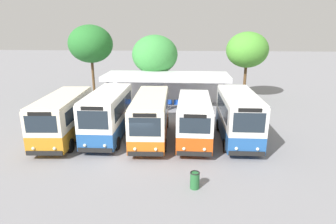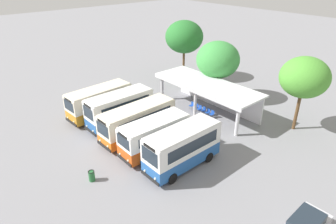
{
  "view_description": "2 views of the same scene",
  "coord_description": "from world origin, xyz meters",
  "px_view_note": "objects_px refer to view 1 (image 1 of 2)",
  "views": [
    {
      "loc": [
        3.18,
        -16.42,
        7.82
      ],
      "look_at": [
        1.69,
        5.84,
        1.2
      ],
      "focal_mm": 30.01,
      "sensor_mm": 36.0,
      "label": 1
    },
    {
      "loc": [
        21.38,
        -11.06,
        15.23
      ],
      "look_at": [
        1.83,
        5.76,
        2.19
      ],
      "focal_mm": 31.55,
      "sensor_mm": 36.0,
      "label": 2
    }
  ],
  "objects_px": {
    "city_bus_fourth_amber": "(194,118)",
    "city_bus_fifth_blue": "(238,115)",
    "waiting_chair_fifth_seat": "(176,103)",
    "litter_bin_apron": "(195,180)",
    "waiting_chair_fourth_seat": "(170,103)",
    "city_bus_middle_cream": "(151,115)",
    "city_bus_nearest_orange": "(63,116)",
    "city_bus_second_in_row": "(108,113)",
    "waiting_chair_second_from_end": "(159,103)",
    "waiting_chair_far_end_seat": "(182,103)",
    "waiting_chair_end_by_column": "(153,103)",
    "waiting_chair_middle_seat": "(164,103)"
  },
  "relations": [
    {
      "from": "city_bus_fourth_amber",
      "to": "waiting_chair_middle_seat",
      "type": "distance_m",
      "value": 9.22
    },
    {
      "from": "city_bus_second_in_row",
      "to": "waiting_chair_second_from_end",
      "type": "bearing_deg",
      "value": 71.12
    },
    {
      "from": "city_bus_middle_cream",
      "to": "city_bus_fifth_blue",
      "type": "relative_size",
      "value": 1.15
    },
    {
      "from": "city_bus_nearest_orange",
      "to": "waiting_chair_middle_seat",
      "type": "distance_m",
      "value": 11.14
    },
    {
      "from": "city_bus_fifth_blue",
      "to": "waiting_chair_middle_seat",
      "type": "xyz_separation_m",
      "value": [
        -5.95,
        8.3,
        -1.4
      ]
    },
    {
      "from": "litter_bin_apron",
      "to": "city_bus_nearest_orange",
      "type": "bearing_deg",
      "value": 147.12
    },
    {
      "from": "waiting_chair_far_end_seat",
      "to": "litter_bin_apron",
      "type": "height_order",
      "value": "litter_bin_apron"
    },
    {
      "from": "city_bus_nearest_orange",
      "to": "waiting_chair_end_by_column",
      "type": "xyz_separation_m",
      "value": [
        5.39,
        8.88,
        -1.28
      ]
    },
    {
      "from": "waiting_chair_fourth_seat",
      "to": "city_bus_second_in_row",
      "type": "bearing_deg",
      "value": -115.91
    },
    {
      "from": "city_bus_middle_cream",
      "to": "city_bus_fourth_amber",
      "type": "distance_m",
      "value": 3.16
    },
    {
      "from": "city_bus_second_in_row",
      "to": "waiting_chair_second_from_end",
      "type": "distance_m",
      "value": 8.94
    },
    {
      "from": "waiting_chair_second_from_end",
      "to": "waiting_chair_fourth_seat",
      "type": "bearing_deg",
      "value": -0.19
    },
    {
      "from": "waiting_chair_fourth_seat",
      "to": "city_bus_fifth_blue",
      "type": "bearing_deg",
      "value": -57.37
    },
    {
      "from": "waiting_chair_far_end_seat",
      "to": "waiting_chair_end_by_column",
      "type": "bearing_deg",
      "value": -177.98
    },
    {
      "from": "city_bus_middle_cream",
      "to": "waiting_chair_fifth_seat",
      "type": "height_order",
      "value": "city_bus_middle_cream"
    },
    {
      "from": "waiting_chair_second_from_end",
      "to": "waiting_chair_far_end_seat",
      "type": "xyz_separation_m",
      "value": [
        2.4,
        0.04,
        0.0
      ]
    },
    {
      "from": "city_bus_nearest_orange",
      "to": "city_bus_fourth_amber",
      "type": "distance_m",
      "value": 9.41
    },
    {
      "from": "waiting_chair_end_by_column",
      "to": "city_bus_nearest_orange",
      "type": "bearing_deg",
      "value": -121.27
    },
    {
      "from": "city_bus_second_in_row",
      "to": "city_bus_middle_cream",
      "type": "bearing_deg",
      "value": 0.38
    },
    {
      "from": "city_bus_fifth_blue",
      "to": "waiting_chair_far_end_seat",
      "type": "relative_size",
      "value": 8.01
    },
    {
      "from": "city_bus_nearest_orange",
      "to": "city_bus_second_in_row",
      "type": "height_order",
      "value": "city_bus_second_in_row"
    },
    {
      "from": "city_bus_middle_cream",
      "to": "city_bus_fifth_blue",
      "type": "bearing_deg",
      "value": -0.21
    },
    {
      "from": "city_bus_middle_cream",
      "to": "waiting_chair_fourth_seat",
      "type": "xyz_separation_m",
      "value": [
        0.92,
        8.33,
        -1.25
      ]
    },
    {
      "from": "city_bus_second_in_row",
      "to": "waiting_chair_fifth_seat",
      "type": "xyz_separation_m",
      "value": [
        4.66,
        8.38,
        -1.38
      ]
    },
    {
      "from": "city_bus_fifth_blue",
      "to": "city_bus_fourth_amber",
      "type": "bearing_deg",
      "value": -172.82
    },
    {
      "from": "city_bus_nearest_orange",
      "to": "litter_bin_apron",
      "type": "distance_m",
      "value": 11.2
    },
    {
      "from": "waiting_chair_second_from_end",
      "to": "waiting_chair_fourth_seat",
      "type": "xyz_separation_m",
      "value": [
        1.2,
        -0.0,
        0.0
      ]
    },
    {
      "from": "city_bus_fifth_blue",
      "to": "waiting_chair_end_by_column",
      "type": "bearing_deg",
      "value": 130.76
    },
    {
      "from": "city_bus_fourth_amber",
      "to": "waiting_chair_fifth_seat",
      "type": "height_order",
      "value": "city_bus_fourth_amber"
    },
    {
      "from": "city_bus_nearest_orange",
      "to": "city_bus_middle_cream",
      "type": "distance_m",
      "value": 6.3
    },
    {
      "from": "waiting_chair_fifth_seat",
      "to": "litter_bin_apron",
      "type": "distance_m",
      "value": 15.08
    },
    {
      "from": "waiting_chair_fourth_seat",
      "to": "waiting_chair_fifth_seat",
      "type": "distance_m",
      "value": 0.6
    },
    {
      "from": "waiting_chair_second_from_end",
      "to": "waiting_chair_middle_seat",
      "type": "bearing_deg",
      "value": -5.27
    },
    {
      "from": "city_bus_fourth_amber",
      "to": "city_bus_nearest_orange",
      "type": "bearing_deg",
      "value": -178.81
    },
    {
      "from": "waiting_chair_second_from_end",
      "to": "litter_bin_apron",
      "type": "distance_m",
      "value": 15.35
    },
    {
      "from": "city_bus_second_in_row",
      "to": "waiting_chair_second_from_end",
      "type": "xyz_separation_m",
      "value": [
        2.86,
        8.36,
        -1.38
      ]
    },
    {
      "from": "litter_bin_apron",
      "to": "waiting_chair_fourth_seat",
      "type": "bearing_deg",
      "value": 98.16
    },
    {
      "from": "city_bus_middle_cream",
      "to": "waiting_chair_fifth_seat",
      "type": "xyz_separation_m",
      "value": [
        1.52,
        8.35,
        -1.25
      ]
    },
    {
      "from": "waiting_chair_end_by_column",
      "to": "waiting_chair_fifth_seat",
      "type": "xyz_separation_m",
      "value": [
        2.4,
        0.09,
        0.0
      ]
    },
    {
      "from": "city_bus_fourth_amber",
      "to": "city_bus_fifth_blue",
      "type": "height_order",
      "value": "city_bus_fifth_blue"
    },
    {
      "from": "city_bus_second_in_row",
      "to": "city_bus_middle_cream",
      "type": "xyz_separation_m",
      "value": [
        3.14,
        0.02,
        -0.13
      ]
    },
    {
      "from": "waiting_chair_fourth_seat",
      "to": "litter_bin_apron",
      "type": "xyz_separation_m",
      "value": [
        2.15,
        -14.98,
        -0.07
      ]
    },
    {
      "from": "city_bus_nearest_orange",
      "to": "city_bus_fourth_amber",
      "type": "xyz_separation_m",
      "value": [
        9.4,
        0.2,
        -0.06
      ]
    },
    {
      "from": "litter_bin_apron",
      "to": "city_bus_second_in_row",
      "type": "bearing_deg",
      "value": 133.11
    },
    {
      "from": "city_bus_fourth_amber",
      "to": "litter_bin_apron",
      "type": "height_order",
      "value": "city_bus_fourth_amber"
    },
    {
      "from": "city_bus_second_in_row",
      "to": "waiting_chair_far_end_seat",
      "type": "relative_size",
      "value": 8.33
    },
    {
      "from": "city_bus_second_in_row",
      "to": "litter_bin_apron",
      "type": "relative_size",
      "value": 7.96
    },
    {
      "from": "waiting_chair_fifth_seat",
      "to": "litter_bin_apron",
      "type": "xyz_separation_m",
      "value": [
        1.55,
        -15.0,
        -0.07
      ]
    },
    {
      "from": "city_bus_second_in_row",
      "to": "waiting_chair_fourth_seat",
      "type": "xyz_separation_m",
      "value": [
        4.06,
        8.35,
        -1.38
      ]
    },
    {
      "from": "city_bus_middle_cream",
      "to": "litter_bin_apron",
      "type": "height_order",
      "value": "city_bus_middle_cream"
    }
  ]
}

